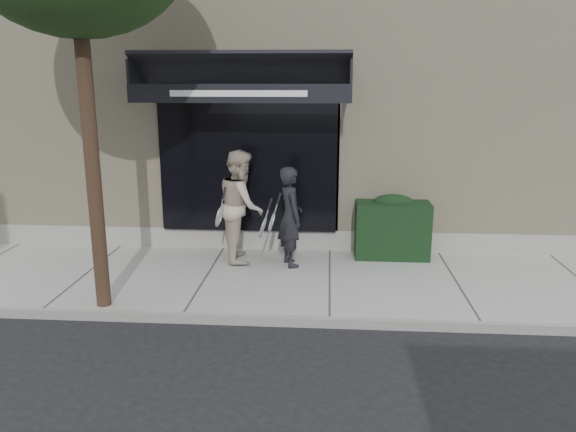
{
  "coord_description": "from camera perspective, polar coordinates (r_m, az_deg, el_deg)",
  "views": [
    {
      "loc": [
        -0.05,
        -8.52,
        3.27
      ],
      "look_at": [
        -0.72,
        0.6,
        0.99
      ],
      "focal_mm": 35.0,
      "sensor_mm": 36.0,
      "label": 1
    }
  ],
  "objects": [
    {
      "name": "curb",
      "position": [
        7.67,
        4.24,
        -10.71
      ],
      "size": [
        20.0,
        0.1,
        0.14
      ],
      "primitive_type": "cube",
      "color": "gray",
      "rests_on": "ground"
    },
    {
      "name": "pedestrian_back",
      "position": [
        9.77,
        -4.77,
        1.05
      ],
      "size": [
        0.9,
        1.07,
        1.95
      ],
      "color": "#C4B19D",
      "rests_on": "sidewalk"
    },
    {
      "name": "building_facade",
      "position": [
        13.49,
        4.44,
        11.67
      ],
      "size": [
        14.3,
        8.04,
        5.64
      ],
      "color": "beige",
      "rests_on": "ground"
    },
    {
      "name": "hedge",
      "position": [
        10.18,
        10.52,
        -1.12
      ],
      "size": [
        1.3,
        0.7,
        1.14
      ],
      "color": "black",
      "rests_on": "sidewalk"
    },
    {
      "name": "sidewalk",
      "position": [
        9.11,
        4.25,
        -6.7
      ],
      "size": [
        20.0,
        3.0,
        0.12
      ],
      "primitive_type": "cube",
      "color": "#9FA09A",
      "rests_on": "ground"
    },
    {
      "name": "pedestrian_front",
      "position": [
        9.46,
        0.21,
        -0.08
      ],
      "size": [
        0.83,
        0.89,
        1.71
      ],
      "color": "black",
      "rests_on": "sidewalk"
    },
    {
      "name": "ground",
      "position": [
        9.13,
        4.24,
        -7.05
      ],
      "size": [
        80.0,
        80.0,
        0.0
      ],
      "primitive_type": "plane",
      "color": "black",
      "rests_on": "ground"
    }
  ]
}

